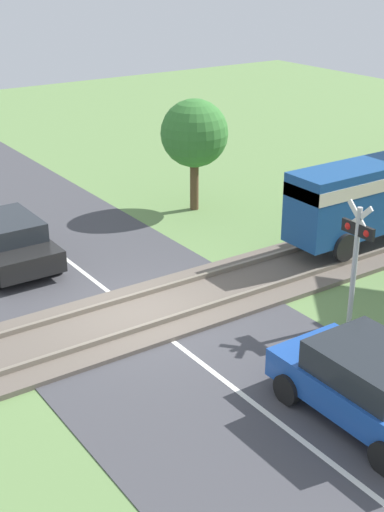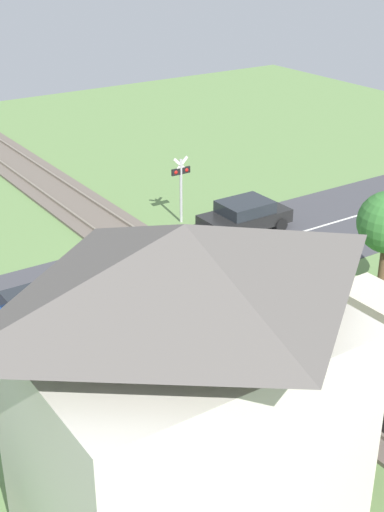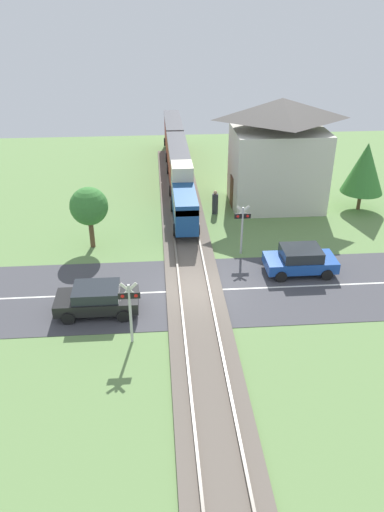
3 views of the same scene
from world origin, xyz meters
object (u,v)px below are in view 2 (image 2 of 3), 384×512
object	(u,v)px
crossing_signal_west_approach	(181,181)
station_building	(185,402)
crossing_signal_east_approach	(154,286)
car_far_side	(41,312)
pedestrian_by_station	(301,408)
car_near_crossing	(245,215)

from	to	relation	value
crossing_signal_west_approach	station_building	size ratio (longest dim) A/B	0.41
crossing_signal_east_approach	station_building	world-z (taller)	station_building
car_far_side	station_building	xyz separation A→B (m)	(0.78, 9.38, 2.75)
car_far_side	crossing_signal_west_approach	size ratio (longest dim) A/B	1.25
crossing_signal_west_approach	crossing_signal_east_approach	world-z (taller)	same
crossing_signal_east_approach	station_building	size ratio (longest dim) A/B	0.41
car_far_side	crossing_signal_east_approach	distance (m)	3.77
crossing_signal_east_approach	station_building	xyz separation A→B (m)	(3.50, 7.05, 1.61)
pedestrian_by_station	car_near_crossing	bearing A→B (deg)	-121.49
crossing_signal_west_approach	crossing_signal_east_approach	size ratio (longest dim) A/B	1.00
car_near_crossing	crossing_signal_west_approach	world-z (taller)	crossing_signal_west_approach
station_building	pedestrian_by_station	size ratio (longest dim) A/B	4.50
car_near_crossing	pedestrian_by_station	distance (m)	12.94
car_far_side	crossing_signal_east_approach	xyz separation A→B (m)	(-2.73, 2.34, 1.14)
crossing_signal_east_approach	car_far_side	bearing A→B (deg)	-40.61
pedestrian_by_station	crossing_signal_east_approach	bearing A→B (deg)	-82.30
crossing_signal_west_approach	pedestrian_by_station	distance (m)	14.37
crossing_signal_west_approach	pedestrian_by_station	bearing A→B (deg)	69.05
crossing_signal_east_approach	crossing_signal_west_approach	bearing A→B (deg)	-128.03
crossing_signal_east_approach	car_near_crossing	bearing A→B (deg)	-145.34
car_near_crossing	crossing_signal_east_approach	xyz separation A→B (m)	(7.55, 5.22, 1.17)
car_far_side	crossing_signal_west_approach	xyz separation A→B (m)	(-8.63, -5.22, 1.14)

